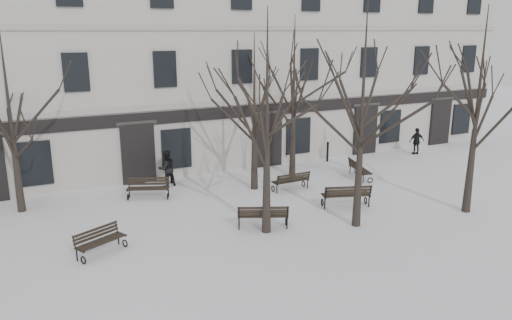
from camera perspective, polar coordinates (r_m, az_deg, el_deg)
ground at (r=19.03m, az=2.96°, el=-7.59°), size 100.00×100.00×0.00m
building at (r=29.66m, az=-9.31°, el=11.20°), size 40.40×10.20×11.40m
tree_1 at (r=17.23m, az=1.28°, el=7.23°), size 5.57×5.57×7.96m
tree_2 at (r=18.23m, az=12.15°, el=7.73°), size 5.71×5.71×8.16m
tree_3 at (r=21.15m, az=24.19°, el=7.62°), size 5.68×5.68×8.12m
tree_4 at (r=21.64m, az=-26.52°, el=6.61°), size 5.31×5.31×7.59m
tree_5 at (r=22.40m, az=-0.20°, el=7.54°), size 4.96×4.96×7.08m
tree_6 at (r=24.52m, az=4.36°, el=9.35°), size 5.55×5.55×7.92m
bench_0 at (r=17.44m, az=-17.42°, el=-8.75°), size 1.78×1.30×0.86m
bench_1 at (r=18.66m, az=0.80°, el=-6.32°), size 1.97×1.38×0.95m
bench_2 at (r=21.15m, az=10.29°, el=-3.92°), size 2.11×1.31×1.01m
bench_3 at (r=22.43m, az=-12.21°, el=-3.08°), size 1.90×1.28×0.91m
bench_4 at (r=23.03m, az=4.06°, el=-2.35°), size 1.78×0.70×0.88m
bench_5 at (r=25.36m, az=11.68°, el=-1.00°), size 1.08×1.89×0.90m
bollard_a at (r=24.36m, az=-9.66°, el=-1.19°), size 0.15×0.15×1.19m
bollard_b at (r=28.31m, az=8.18°, el=1.03°), size 0.15×0.15×1.14m
pedestrian_b at (r=24.11m, az=-10.08°, el=-2.96°), size 0.95×0.80×1.75m
pedestrian_c at (r=31.29m, az=17.77°, el=0.63°), size 1.00×0.60×1.59m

